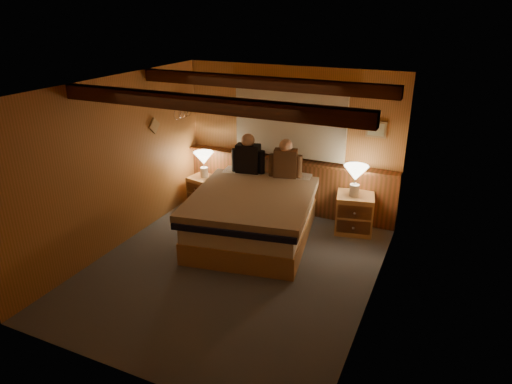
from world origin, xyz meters
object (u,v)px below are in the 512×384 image
Objects in this scene: nightstand_left at (204,191)px; nightstand_right at (354,213)px; lamp_right at (356,175)px; person_right at (286,162)px; lamp_left at (204,160)px; bed at (254,214)px; duffel_bag at (204,210)px; person_left at (248,157)px.

nightstand_left is 0.82× the size of nightstand_right.
person_right is at bearing 179.46° from lamp_right.
lamp_left is at bearing 168.83° from nightstand_right.
lamp_right is 0.74× the size of person_right.
nightstand_right is (2.63, 0.06, 0.05)m from nightstand_left.
bed is at bearing -159.89° from nightstand_right.
bed is 5.22× the size of duffel_bag.
person_right reaches higher than duffel_bag.
nightstand_left reaches higher than duffel_bag.
nightstand_left is at bearing -114.57° from lamp_left.
person_left is 1.44× the size of duffel_bag.
nightstand_right is 1.89m from person_left.
lamp_left is at bearing 138.85° from bed.
person_left is (0.87, -0.03, 0.75)m from nightstand_left.
lamp_left is 0.94× the size of lamp_right.
person_right is (-1.11, 0.01, 0.05)m from lamp_right.
nightstand_right is 2.67m from lamp_left.
nightstand_right is 0.96× the size of person_left.
nightstand_left is 0.79× the size of person_left.
person_left is 1.05× the size of person_right.
lamp_left is 0.70× the size of person_right.
person_right reaches higher than nightstand_right.
nightstand_right is at bearing -12.68° from person_right.
bed is at bearing -117.23° from person_right.
lamp_right is 1.02× the size of duffel_bag.
lamp_right is (-0.02, -0.04, 0.64)m from nightstand_right.
lamp_left reaches higher than nightstand_right.
nightstand_left is at bearing 123.36° from duffel_bag.
nightstand_left is at bearing -179.60° from lamp_right.
nightstand_right is 1.44× the size of lamp_left.
nightstand_left is at bearing 168.52° from person_left.
lamp_left is at bearing 179.88° from lamp_right.
bed is 3.61× the size of person_left.
duffel_bag is at bearing -62.12° from lamp_left.
person_left is (0.86, -0.05, 0.18)m from lamp_left.
duffel_bag is (-2.34, -0.55, -0.16)m from nightstand_right.
lamp_left is 2.60m from lamp_right.
person_right reaches higher than lamp_left.
duffel_bag is (-1.21, -0.52, -0.85)m from person_right.
bed is 1.01m from person_right.
nightstand_right is (1.31, 0.82, -0.08)m from bed.
duffel_bag is at bearing -151.39° from person_left.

